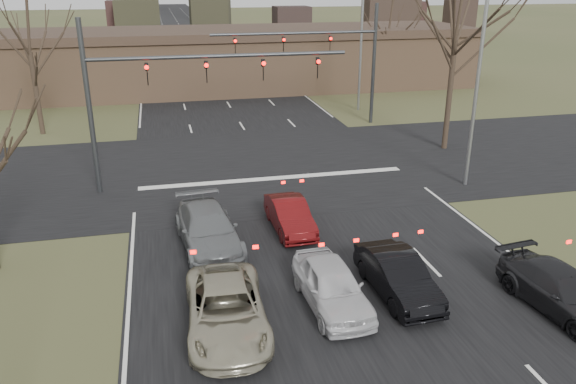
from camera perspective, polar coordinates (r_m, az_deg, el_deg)
name	(u,v)px	position (r m, az deg, el deg)	size (l,w,h in m)	color
ground	(363,322)	(17.31, 7.64, -12.92)	(360.00, 360.00, 0.00)	#3F4726
road_main	(199,57)	(74.17, -9.00, 13.37)	(14.00, 300.00, 0.02)	black
road_cross	(267,166)	(30.41, -2.15, 2.63)	(200.00, 14.00, 0.02)	black
building	(240,59)	(52.34, -4.93, 13.35)	(42.40, 10.40, 5.30)	#856347
mast_arm_near	(162,83)	(26.73, -12.72, 10.76)	(12.12, 0.24, 8.00)	#383A3D
mast_arm_far	(334,51)	(38.42, 4.74, 14.11)	(11.12, 0.24, 8.00)	#383A3D
streetlight_right_near	(475,71)	(27.63, 18.49, 11.61)	(2.34, 0.25, 10.00)	gray
streetlight_right_far	(359,35)	(43.13, 7.24, 15.53)	(2.34, 0.25, 10.00)	gray
tree_left_far	(24,16)	(39.16, -25.23, 15.83)	(5.70, 5.70, 9.50)	black
tree_right_far	(390,9)	(52.54, 10.32, 17.84)	(5.40, 5.40, 9.00)	black
car_silver_suv	(226,310)	(16.55, -6.27, -11.79)	(2.25, 4.89, 1.36)	#ADA78C
car_white_sedan	(332,285)	(17.60, 4.47, -9.44)	(1.67, 4.16, 1.42)	silver
car_black_hatch	(398,276)	(18.47, 11.07, -8.34)	(1.43, 4.11, 1.35)	black
car_charcoal_sedan	(562,291)	(19.29, 26.07, -9.01)	(1.84, 4.52, 1.31)	black
car_grey_ahead	(208,229)	(21.34, -8.12, -3.76)	(2.07, 5.09, 1.48)	slate
car_red_ahead	(290,215)	(22.57, 0.19, -2.40)	(1.34, 3.85, 1.27)	#550C0D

